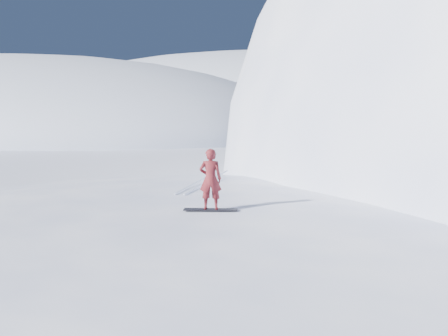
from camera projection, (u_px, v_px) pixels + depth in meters
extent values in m
plane|color=white|center=(188.00, 303.00, 13.76)|extent=(400.00, 400.00, 0.00)
ellipsoid|color=white|center=(258.00, 273.00, 16.11)|extent=(36.00, 28.00, 4.80)
ellipsoid|color=white|center=(4.00, 130.00, 95.53)|extent=(120.00, 70.00, 28.00)
ellipsoid|color=white|center=(243.00, 123.00, 129.62)|extent=(140.00, 90.00, 36.00)
ellipsoid|color=white|center=(23.00, 307.00, 13.47)|extent=(6.00, 5.40, 0.80)
ellipsoid|color=white|center=(212.00, 240.00, 20.01)|extent=(7.00, 6.30, 1.00)
cube|color=black|center=(211.00, 210.00, 14.39)|extent=(1.57, 0.80, 0.03)
imported|color=maroon|center=(210.00, 179.00, 14.27)|extent=(0.75, 0.61, 1.76)
cube|color=silver|center=(200.00, 180.00, 19.77)|extent=(1.01, 5.93, 0.04)
cube|color=silver|center=(209.00, 181.00, 19.62)|extent=(0.96, 5.94, 0.04)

